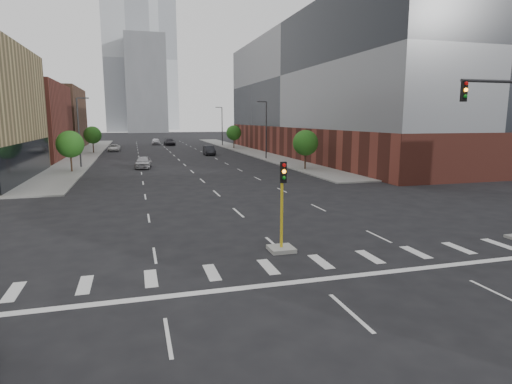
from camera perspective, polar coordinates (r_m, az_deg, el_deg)
name	(u,v)px	position (r m, az deg, el deg)	size (l,w,h in m)	color
ground	(384,342)	(13.65, 16.65, -18.61)	(400.00, 400.00, 0.00)	black
sidewalk_left_far	(87,153)	(84.66, -21.56, 4.80)	(5.00, 92.00, 0.15)	gray
sidewalk_right_far	(245,150)	(87.01, -1.43, 5.59)	(5.00, 92.00, 0.15)	gray
building_left_far_b	(31,118)	(104.12, -27.78, 8.71)	(20.00, 24.00, 13.00)	brown
building_right_main	(344,92)	(78.96, 11.71, 12.91)	(24.00, 70.00, 22.00)	brown
tower_left	(127,60)	(231.80, -16.81, 16.45)	(22.00, 22.00, 70.00)	#B2B7BC
tower_right	(159,61)	(272.62, -12.82, 16.61)	(20.00, 20.00, 80.00)	#B2B7BC
tower_mid	(146,85)	(210.71, -14.46, 13.71)	(18.00, 18.00, 44.00)	slate
median_traffic_signal	(282,232)	(20.85, 3.45, -5.32)	(1.20, 1.20, 4.40)	#999993
streetlight_right_a	(266,128)	(68.08, 1.30, 8.59)	(1.60, 0.22, 9.07)	#2D2D30
streetlight_right_b	(222,125)	(102.03, -4.59, 8.95)	(1.60, 0.22, 9.07)	#2D2D30
streetlight_left	(79,129)	(60.41, -22.49, 7.72)	(1.60, 0.22, 9.07)	#2D2D30
tree_left_near	(70,144)	(55.58, -23.55, 5.86)	(3.20, 3.20, 4.85)	#382619
tree_left_far	(93,135)	(85.38, -20.97, 7.11)	(3.20, 3.20, 4.85)	#382619
tree_right_near	(305,143)	(54.22, 6.61, 6.53)	(3.20, 3.20, 4.85)	#382619
tree_right_far	(234,133)	(92.42, -2.98, 7.89)	(3.20, 3.20, 4.85)	#382619
car_near_left	(143,162)	(57.74, -14.79, 3.88)	(1.90, 4.73, 1.61)	#A4A3A8
car_mid_right	(209,150)	(76.88, -6.27, 5.54)	(1.72, 4.92, 1.62)	black
car_far_left	(114,148)	(89.85, -18.39, 5.61)	(2.19, 4.75, 1.32)	silver
car_deep_right	(170,142)	(105.79, -11.45, 6.55)	(2.29, 5.64, 1.64)	black
car_distant	(156,141)	(109.93, -13.23, 6.60)	(1.94, 4.81, 1.64)	silver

